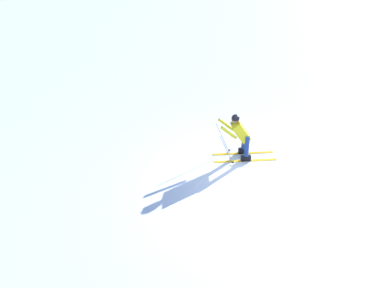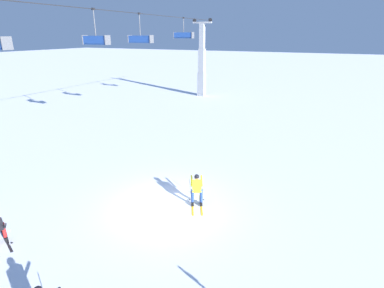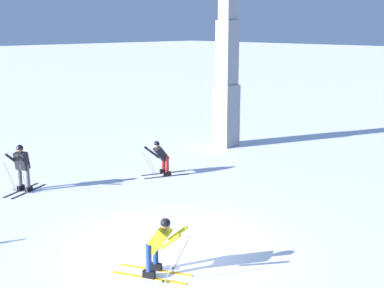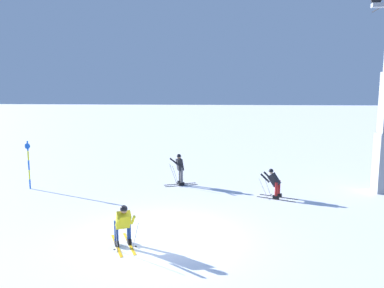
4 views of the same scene
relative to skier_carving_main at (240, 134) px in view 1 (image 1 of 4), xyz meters
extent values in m
plane|color=white|center=(-0.86, 1.12, -0.78)|extent=(260.00, 260.00, 0.00)
cube|color=yellow|center=(-0.24, 0.10, -0.78)|extent=(1.63, 0.88, 0.01)
cube|color=black|center=(-0.24, 0.10, -0.69)|extent=(0.30, 0.22, 0.16)
cylinder|color=navy|center=(-0.24, 0.10, -0.29)|extent=(0.13, 0.13, 0.63)
cube|color=yellow|center=(-0.06, -0.25, -0.78)|extent=(1.63, 0.88, 0.01)
cube|color=black|center=(-0.06, -0.25, -0.69)|extent=(0.30, 0.22, 0.16)
cylinder|color=navy|center=(-0.06, -0.25, -0.29)|extent=(0.13, 0.13, 0.63)
cube|color=gold|center=(-0.01, 0.00, 0.09)|extent=(0.67, 0.62, 0.62)
sphere|color=#997051|center=(0.14, 0.07, 0.45)|extent=(0.21, 0.21, 0.21)
sphere|color=black|center=(0.14, 0.07, 0.49)|extent=(0.23, 0.23, 0.23)
cylinder|color=gold|center=(0.22, 0.37, 0.18)|extent=(0.46, 0.29, 0.42)
cylinder|color=gray|center=(0.23, 0.42, -0.38)|extent=(0.38, 0.34, 1.07)
cylinder|color=black|center=(0.05, 0.39, -0.73)|extent=(0.07, 0.07, 0.01)
cylinder|color=gold|center=(0.43, -0.04, 0.18)|extent=(0.46, 0.29, 0.42)
cylinder|color=gray|center=(0.47, -0.07, -0.38)|extent=(0.49, 0.13, 1.07)
cylinder|color=black|center=(0.34, -0.19, -0.73)|extent=(0.07, 0.07, 0.01)
camera|label=1|loc=(-2.32, 9.23, 5.35)|focal=36.57mm
camera|label=2|loc=(-11.25, -5.22, 6.56)|focal=28.73mm
camera|label=3|loc=(7.95, -6.88, 4.68)|focal=47.82mm
camera|label=4|loc=(10.40, 3.21, 3.96)|focal=33.95mm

